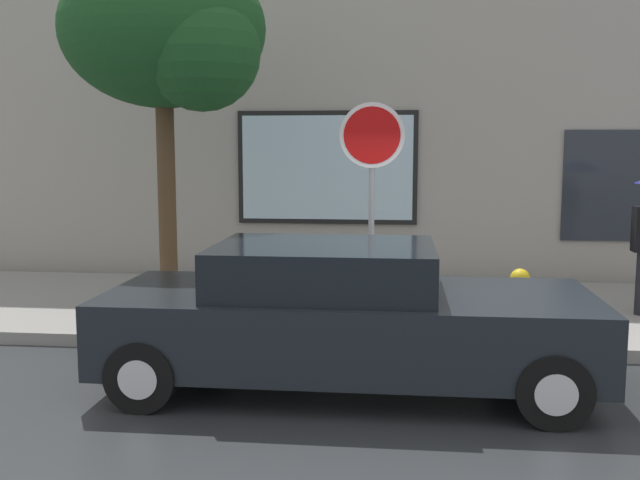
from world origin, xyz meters
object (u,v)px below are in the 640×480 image
at_px(parked_car, 344,317).
at_px(fire_hydrant, 519,302).
at_px(street_tree, 170,36).
at_px(stop_sign, 372,171).

height_order(parked_car, fire_hydrant, parked_car).
height_order(street_tree, stop_sign, street_tree).
height_order(parked_car, stop_sign, stop_sign).
height_order(fire_hydrant, stop_sign, stop_sign).
bearing_deg(parked_car, fire_hydrant, 41.14).
bearing_deg(stop_sign, street_tree, 164.80).
height_order(fire_hydrant, street_tree, street_tree).
relative_size(street_tree, stop_sign, 1.74).
distance_m(street_tree, stop_sign, 3.18).
bearing_deg(street_tree, stop_sign, -15.20).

